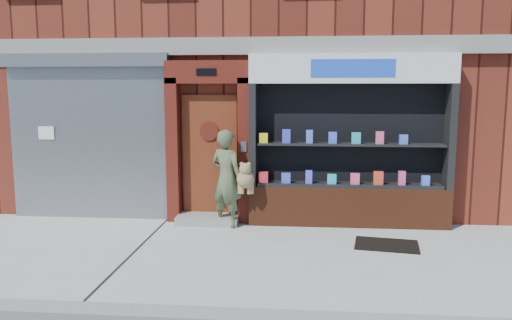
# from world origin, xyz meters

# --- Properties ---
(ground) EXTENTS (80.00, 80.00, 0.00)m
(ground) POSITION_xyz_m (0.00, 0.00, 0.00)
(ground) COLOR #9E9E99
(ground) RESTS_ON ground
(curb) EXTENTS (60.00, 0.30, 0.12)m
(curb) POSITION_xyz_m (0.00, -2.15, 0.06)
(curb) COLOR gray
(curb) RESTS_ON ground
(building) EXTENTS (12.00, 8.16, 8.00)m
(building) POSITION_xyz_m (-0.00, 5.99, 4.00)
(building) COLOR #541C13
(building) RESTS_ON ground
(shutter_bay) EXTENTS (3.10, 0.30, 3.04)m
(shutter_bay) POSITION_xyz_m (-3.00, 1.93, 1.72)
(shutter_bay) COLOR gray
(shutter_bay) RESTS_ON ground
(red_door_bay) EXTENTS (1.52, 0.58, 2.90)m
(red_door_bay) POSITION_xyz_m (-0.75, 1.86, 1.46)
(red_door_bay) COLOR #49130C
(red_door_bay) RESTS_ON ground
(pharmacy_bay) EXTENTS (3.50, 0.41, 3.00)m
(pharmacy_bay) POSITION_xyz_m (1.75, 1.81, 1.37)
(pharmacy_bay) COLOR #5F2C16
(pharmacy_bay) RESTS_ON ground
(woman) EXTENTS (0.88, 0.66, 1.71)m
(woman) POSITION_xyz_m (-0.35, 1.54, 0.86)
(woman) COLOR #4F5B3C
(woman) RESTS_ON ground
(doormat) EXTENTS (1.05, 0.81, 0.02)m
(doormat) POSITION_xyz_m (2.24, 0.66, 0.01)
(doormat) COLOR black
(doormat) RESTS_ON ground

